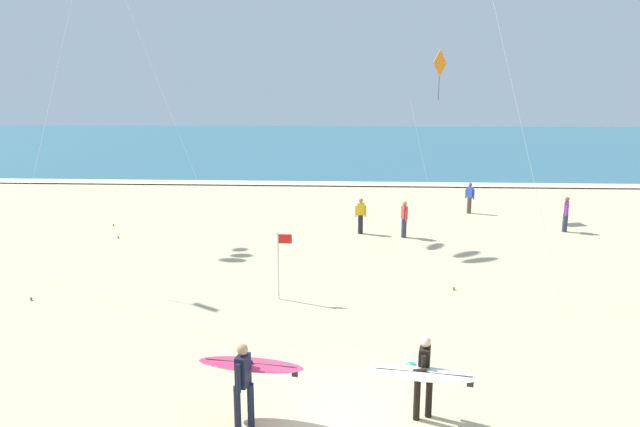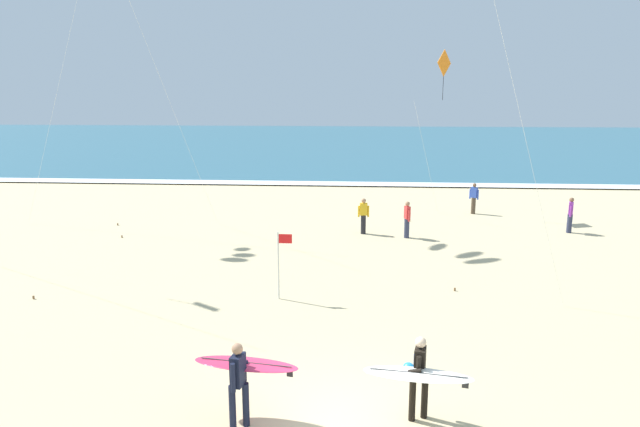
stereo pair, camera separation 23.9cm
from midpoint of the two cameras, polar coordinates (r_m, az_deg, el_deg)
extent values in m
cube|color=#2D6075|center=(67.38, 3.05, 7.10)|extent=(160.00, 60.00, 0.08)
cube|color=white|center=(37.90, 2.94, 3.02)|extent=(160.00, 1.68, 0.01)
cylinder|color=black|center=(11.29, -8.94, -18.78)|extent=(0.13, 0.13, 0.88)
cylinder|color=black|center=(11.35, -7.61, -18.57)|extent=(0.13, 0.13, 0.88)
cube|color=black|center=(10.96, -8.40, -15.36)|extent=(0.26, 0.37, 0.60)
cube|color=red|center=(10.98, -8.93, -15.09)|extent=(0.05, 0.20, 0.32)
sphere|color=#A87A59|center=(10.77, -8.47, -13.38)|extent=(0.21, 0.21, 0.21)
cylinder|color=black|center=(10.79, -8.88, -16.08)|extent=(0.09, 0.09, 0.56)
cylinder|color=black|center=(11.10, -7.95, -14.33)|extent=(0.09, 0.09, 0.26)
cylinder|color=black|center=(11.25, -8.04, -14.69)|extent=(0.26, 0.13, 0.14)
ellipsoid|color=#D83359|center=(11.28, -7.67, -14.82)|extent=(2.19, 0.99, 0.13)
cube|color=#333333|center=(11.26, -7.67, -14.66)|extent=(1.83, 0.39, 0.06)
cube|color=#262628|center=(11.04, -3.20, -15.78)|extent=(0.12, 0.04, 0.14)
cylinder|color=black|center=(11.59, 9.11, -17.92)|extent=(0.13, 0.13, 0.88)
cylinder|color=black|center=(11.71, 10.30, -17.61)|extent=(0.13, 0.13, 0.88)
cube|color=black|center=(11.30, 9.85, -14.52)|extent=(0.27, 0.37, 0.60)
cube|color=blue|center=(11.29, 9.31, -14.30)|extent=(0.05, 0.20, 0.32)
sphere|color=beige|center=(11.11, 9.93, -12.58)|extent=(0.21, 0.21, 0.21)
cylinder|color=black|center=(11.04, 9.76, -14.54)|extent=(0.09, 0.09, 0.26)
cylinder|color=black|center=(11.03, 9.37, -15.33)|extent=(0.26, 0.13, 0.14)
cylinder|color=black|center=(11.52, 9.95, -14.19)|extent=(0.09, 0.09, 0.56)
ellipsoid|color=white|center=(11.01, 9.66, -15.63)|extent=(2.11, 0.98, 0.14)
cube|color=#333333|center=(10.99, 9.67, -15.46)|extent=(1.76, 0.39, 0.07)
cube|color=#262628|center=(11.01, 14.26, -16.24)|extent=(0.12, 0.04, 0.14)
cylinder|color=brown|center=(19.46, -27.37, -7.64)|extent=(0.06, 0.06, 0.10)
cylinder|color=silver|center=(17.37, 19.02, 9.28)|extent=(2.97, 1.14, 10.83)
cylinder|color=brown|center=(18.64, 12.96, -7.38)|extent=(0.06, 0.06, 0.10)
cylinder|color=silver|center=(28.47, -25.40, 11.93)|extent=(4.36, 0.04, 13.00)
cylinder|color=brown|center=(28.19, -20.29, -1.10)|extent=(0.06, 0.06, 0.10)
cube|color=orange|center=(29.39, 11.74, 14.60)|extent=(0.81, 1.04, 1.29)
cylinder|color=black|center=(29.36, 11.63, 12.23)|extent=(0.02, 0.02, 1.15)
cylinder|color=silver|center=(28.41, 10.04, 5.45)|extent=(1.61, 2.11, 5.62)
cylinder|color=brown|center=(27.79, 8.43, -0.63)|extent=(0.06, 0.06, 0.10)
cylinder|color=silver|center=(25.69, -16.05, 12.12)|extent=(3.53, 2.75, 12.49)
cylinder|color=brown|center=(25.81, -19.89, -2.27)|extent=(0.06, 0.06, 0.10)
cylinder|color=#2D334C|center=(27.55, 23.20, -0.85)|extent=(0.22, 0.22, 0.84)
cube|color=purple|center=(27.41, 23.32, 0.56)|extent=(0.27, 0.36, 0.54)
sphere|color=brown|center=(27.34, 23.39, 1.34)|extent=(0.20, 0.20, 0.20)
cylinder|color=purple|center=(27.23, 23.31, 0.27)|extent=(0.08, 0.08, 0.50)
cylinder|color=purple|center=(27.64, 23.30, 0.44)|extent=(0.08, 0.08, 0.50)
cylinder|color=#2D334C|center=(24.61, 8.17, -1.44)|extent=(0.22, 0.22, 0.84)
cube|color=red|center=(24.46, 8.22, 0.13)|extent=(0.27, 0.36, 0.54)
sphere|color=#A87A59|center=(24.38, 8.24, 1.00)|extent=(0.20, 0.20, 0.20)
cylinder|color=red|center=(24.29, 8.39, -0.20)|extent=(0.08, 0.08, 0.50)
cylinder|color=red|center=(24.67, 8.03, 0.00)|extent=(0.08, 0.08, 0.50)
cylinder|color=#4C3D2D|center=(30.07, 14.56, 0.81)|extent=(0.22, 0.22, 0.84)
cube|color=#3351B7|center=(29.95, 14.63, 2.11)|extent=(0.37, 0.33, 0.54)
sphere|color=brown|center=(29.89, 14.67, 2.82)|extent=(0.20, 0.20, 0.20)
cylinder|color=#3351B7|center=(29.89, 14.99, 1.87)|extent=(0.08, 0.08, 0.50)
cylinder|color=#3351B7|center=(30.05, 14.25, 1.97)|extent=(0.08, 0.08, 0.50)
cylinder|color=black|center=(25.06, 3.82, -1.09)|extent=(0.22, 0.22, 0.84)
cube|color=gold|center=(24.91, 3.84, 0.45)|extent=(0.34, 0.21, 0.54)
sphere|color=#A87A59|center=(24.84, 3.86, 1.31)|extent=(0.20, 0.20, 0.20)
cylinder|color=gold|center=(24.96, 4.32, 0.23)|extent=(0.08, 0.08, 0.50)
cylinder|color=gold|center=(24.91, 3.36, 0.22)|extent=(0.08, 0.08, 0.50)
cylinder|color=silver|center=(17.17, -4.62, -5.29)|extent=(0.05, 0.05, 2.10)
cube|color=red|center=(16.91, -3.93, -2.56)|extent=(0.40, 0.02, 0.28)
sphere|color=#2D99DB|center=(13.31, 8.64, -15.12)|extent=(0.28, 0.28, 0.28)
camera|label=1|loc=(0.12, -90.42, -0.09)|focal=31.80mm
camera|label=2|loc=(0.12, 89.58, 0.09)|focal=31.80mm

